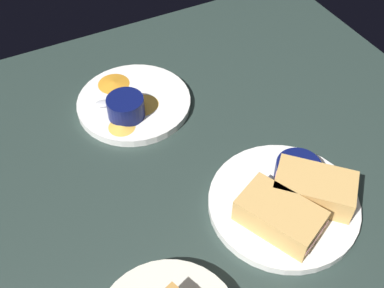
{
  "coord_description": "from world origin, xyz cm",
  "views": [
    {
      "loc": [
        -41.89,
        25.3,
        66.13
      ],
      "look_at": [
        9.25,
        -0.91,
        3.0
      ],
      "focal_mm": 43.68,
      "sensor_mm": 36.0,
      "label": 1
    }
  ],
  "objects_px": {
    "sandwich_half_near": "(280,216)",
    "ramekin_light_gravy": "(126,107)",
    "plate_chips_companion": "(134,103)",
    "plate_sandwich_main": "(283,204)",
    "ramekin_dark_sauce": "(298,171)",
    "sandwich_half_far": "(314,188)",
    "spoon_by_gravy_ramekin": "(110,103)",
    "spoon_by_dark_ramekin": "(278,198)"
  },
  "relations": [
    {
      "from": "ramekin_light_gravy",
      "to": "spoon_by_gravy_ramekin",
      "type": "xyz_separation_m",
      "value": [
        0.05,
        0.02,
        -0.02
      ]
    },
    {
      "from": "plate_sandwich_main",
      "to": "spoon_by_gravy_ramekin",
      "type": "distance_m",
      "value": 0.4
    },
    {
      "from": "plate_sandwich_main",
      "to": "ramekin_dark_sauce",
      "type": "distance_m",
      "value": 0.06
    },
    {
      "from": "plate_chips_companion",
      "to": "spoon_by_gravy_ramekin",
      "type": "height_order",
      "value": "spoon_by_gravy_ramekin"
    },
    {
      "from": "sandwich_half_far",
      "to": "plate_chips_companion",
      "type": "relative_size",
      "value": 0.63
    },
    {
      "from": "ramekin_dark_sauce",
      "to": "ramekin_light_gravy",
      "type": "xyz_separation_m",
      "value": [
        0.28,
        0.21,
        0.0
      ]
    },
    {
      "from": "sandwich_half_far",
      "to": "spoon_by_dark_ramekin",
      "type": "distance_m",
      "value": 0.06
    },
    {
      "from": "plate_sandwich_main",
      "to": "plate_chips_companion",
      "type": "relative_size",
      "value": 1.1
    },
    {
      "from": "ramekin_dark_sauce",
      "to": "ramekin_light_gravy",
      "type": "distance_m",
      "value": 0.35
    },
    {
      "from": "sandwich_half_far",
      "to": "ramekin_dark_sauce",
      "type": "xyz_separation_m",
      "value": [
        0.05,
        -0.0,
        -0.0
      ]
    },
    {
      "from": "ramekin_light_gravy",
      "to": "spoon_by_gravy_ramekin",
      "type": "bearing_deg",
      "value": 22.69
    },
    {
      "from": "sandwich_half_near",
      "to": "ramekin_light_gravy",
      "type": "distance_m",
      "value": 0.37
    },
    {
      "from": "sandwich_half_near",
      "to": "plate_chips_companion",
      "type": "relative_size",
      "value": 0.64
    },
    {
      "from": "ramekin_dark_sauce",
      "to": "spoon_by_gravy_ramekin",
      "type": "bearing_deg",
      "value": 34.42
    },
    {
      "from": "plate_sandwich_main",
      "to": "spoon_by_gravy_ramekin",
      "type": "height_order",
      "value": "spoon_by_gravy_ramekin"
    },
    {
      "from": "plate_sandwich_main",
      "to": "plate_chips_companion",
      "type": "distance_m",
      "value": 0.37
    },
    {
      "from": "plate_chips_companion",
      "to": "ramekin_light_gravy",
      "type": "xyz_separation_m",
      "value": [
        -0.03,
        0.03,
        0.03
      ]
    },
    {
      "from": "sandwich_half_near",
      "to": "sandwich_half_far",
      "type": "height_order",
      "value": "same"
    },
    {
      "from": "sandwich_half_near",
      "to": "ramekin_light_gravy",
      "type": "xyz_separation_m",
      "value": [
        0.35,
        0.12,
        -0.0
      ]
    },
    {
      "from": "spoon_by_gravy_ramekin",
      "to": "ramekin_dark_sauce",
      "type": "bearing_deg",
      "value": -145.58
    },
    {
      "from": "ramekin_light_gravy",
      "to": "plate_sandwich_main",
      "type": "bearing_deg",
      "value": -153.31
    },
    {
      "from": "plate_sandwich_main",
      "to": "spoon_by_dark_ramekin",
      "type": "xyz_separation_m",
      "value": [
        0.01,
        0.01,
        0.01
      ]
    },
    {
      "from": "sandwich_half_far",
      "to": "spoon_by_dark_ramekin",
      "type": "bearing_deg",
      "value": 67.62
    },
    {
      "from": "spoon_by_dark_ramekin",
      "to": "sandwich_half_far",
      "type": "bearing_deg",
      "value": -112.38
    },
    {
      "from": "plate_sandwich_main",
      "to": "sandwich_half_far",
      "type": "bearing_deg",
      "value": -106.97
    },
    {
      "from": "plate_chips_companion",
      "to": "plate_sandwich_main",
      "type": "bearing_deg",
      "value": -159.73
    },
    {
      "from": "plate_sandwich_main",
      "to": "sandwich_half_near",
      "type": "distance_m",
      "value": 0.06
    },
    {
      "from": "sandwich_half_far",
      "to": "plate_sandwich_main",
      "type": "bearing_deg",
      "value": 73.03
    },
    {
      "from": "sandwich_half_far",
      "to": "spoon_by_gravy_ramekin",
      "type": "xyz_separation_m",
      "value": [
        0.37,
        0.22,
        -0.02
      ]
    },
    {
      "from": "spoon_by_gravy_ramekin",
      "to": "ramekin_light_gravy",
      "type": "bearing_deg",
      "value": -157.31
    },
    {
      "from": "spoon_by_dark_ramekin",
      "to": "ramekin_light_gravy",
      "type": "height_order",
      "value": "ramekin_light_gravy"
    },
    {
      "from": "sandwich_half_near",
      "to": "spoon_by_gravy_ramekin",
      "type": "distance_m",
      "value": 0.42
    },
    {
      "from": "sandwich_half_far",
      "to": "ramekin_light_gravy",
      "type": "relative_size",
      "value": 2.0
    },
    {
      "from": "sandwich_half_near",
      "to": "sandwich_half_far",
      "type": "xyz_separation_m",
      "value": [
        0.02,
        -0.08,
        0.0
      ]
    },
    {
      "from": "spoon_by_dark_ramekin",
      "to": "plate_chips_companion",
      "type": "height_order",
      "value": "spoon_by_dark_ramekin"
    },
    {
      "from": "spoon_by_dark_ramekin",
      "to": "plate_chips_companion",
      "type": "bearing_deg",
      "value": 19.69
    },
    {
      "from": "plate_sandwich_main",
      "to": "plate_chips_companion",
      "type": "xyz_separation_m",
      "value": [
        0.35,
        0.13,
        0.0
      ]
    },
    {
      "from": "sandwich_half_far",
      "to": "spoon_by_dark_ramekin",
      "type": "xyz_separation_m",
      "value": [
        0.02,
        0.05,
        -0.02
      ]
    },
    {
      "from": "ramekin_dark_sauce",
      "to": "plate_chips_companion",
      "type": "height_order",
      "value": "ramekin_dark_sauce"
    },
    {
      "from": "sandwich_half_far",
      "to": "spoon_by_dark_ramekin",
      "type": "relative_size",
      "value": 1.52
    },
    {
      "from": "ramekin_dark_sauce",
      "to": "spoon_by_dark_ramekin",
      "type": "xyz_separation_m",
      "value": [
        -0.02,
        0.05,
        -0.02
      ]
    },
    {
      "from": "spoon_by_dark_ramekin",
      "to": "ramekin_light_gravy",
      "type": "relative_size",
      "value": 1.31
    }
  ]
}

